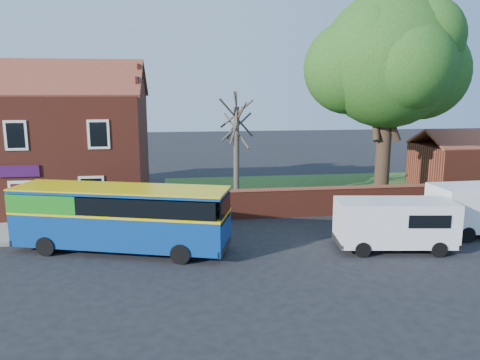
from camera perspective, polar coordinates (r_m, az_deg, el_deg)
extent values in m
plane|color=black|center=(18.46, -10.24, -11.01)|extent=(120.00, 120.00, 0.00)
cube|color=gray|center=(25.12, -25.98, -5.85)|extent=(18.00, 3.50, 0.12)
cube|color=#426B28|center=(33.17, 13.72, -1.21)|extent=(26.00, 12.00, 0.04)
cube|color=maroon|center=(29.89, -23.15, 3.19)|extent=(12.00, 8.00, 6.50)
cube|color=brown|center=(27.76, -24.91, 11.33)|extent=(12.30, 4.08, 2.16)
cube|color=brown|center=(31.61, -22.80, 11.33)|extent=(12.30, 4.08, 2.16)
cube|color=black|center=(25.91, -25.67, 4.92)|extent=(1.10, 0.06, 1.50)
cube|color=#4C0F19|center=(26.43, -25.05, -2.64)|extent=(0.95, 0.04, 2.10)
cube|color=silver|center=(26.44, -25.05, -2.52)|extent=(1.20, 0.06, 2.30)
cube|color=#380E3E|center=(26.10, -25.36, 0.99)|extent=(2.00, 0.06, 0.60)
cube|color=maroon|center=(27.67, 18.33, -2.32)|extent=(22.00, 0.30, 1.50)
cube|color=brown|center=(27.50, 18.43, -0.70)|extent=(22.00, 0.38, 0.10)
cube|color=maroon|center=(37.17, 26.85, 1.53)|extent=(8.00, 5.00, 3.00)
cube|color=brown|center=(37.95, 26.06, 4.90)|extent=(8.20, 2.56, 1.24)
cube|color=navy|center=(20.76, -14.23, -5.63)|extent=(9.38, 4.86, 1.45)
cube|color=yellow|center=(20.56, -14.32, -3.69)|extent=(9.40, 4.88, 0.10)
cube|color=black|center=(20.46, -14.38, -2.52)|extent=(9.03, 4.77, 0.72)
cube|color=#1D871D|center=(21.83, -21.64, -2.12)|extent=(3.64, 3.13, 0.77)
cube|color=navy|center=(20.36, -14.44, -1.20)|extent=(9.38, 4.86, 0.14)
cube|color=yellow|center=(20.34, -14.45, -0.98)|extent=(9.43, 4.91, 0.06)
cylinder|color=black|center=(21.38, -22.53, -7.44)|extent=(0.87, 0.51, 0.82)
cylinder|color=black|center=(23.11, -19.79, -5.88)|extent=(0.87, 0.51, 0.82)
cylinder|color=black|center=(19.04, -7.23, -8.90)|extent=(0.87, 0.51, 0.82)
cylinder|color=black|center=(20.97, -5.60, -6.98)|extent=(0.87, 0.51, 0.82)
cube|color=white|center=(21.30, 18.34, -4.88)|extent=(5.18, 2.62, 1.88)
cube|color=black|center=(22.03, 23.91, -3.95)|extent=(0.30, 1.68, 0.74)
cube|color=black|center=(22.42, 24.17, -6.76)|extent=(0.36, 1.98, 0.24)
cylinder|color=black|center=(20.26, 14.72, -8.19)|extent=(0.68, 0.30, 0.65)
cylinder|color=black|center=(21.97, 13.48, -6.61)|extent=(0.68, 0.30, 0.65)
cylinder|color=black|center=(21.29, 23.08, -7.79)|extent=(0.68, 0.30, 0.65)
cylinder|color=black|center=(22.93, 21.25, -6.33)|extent=(0.68, 0.30, 0.65)
cylinder|color=black|center=(23.79, 25.94, -6.00)|extent=(0.72, 0.23, 0.72)
cylinder|color=black|center=(25.43, 23.31, -4.73)|extent=(0.72, 0.23, 0.72)
cylinder|color=black|center=(31.11, 17.02, 2.73)|extent=(0.92, 0.92, 5.28)
sphere|color=#387524|center=(30.87, 17.66, 13.76)|extent=(8.27, 8.27, 8.27)
sphere|color=#387524|center=(32.34, 21.18, 12.17)|extent=(5.97, 5.97, 5.97)
sphere|color=#387524|center=(30.63, 13.26, 13.15)|extent=(5.74, 5.74, 5.74)
cylinder|color=#4C4238|center=(27.45, -0.44, 2.78)|extent=(0.34, 0.34, 5.87)
cylinder|color=#4C4238|center=(27.22, -0.45, 7.15)|extent=(0.34, 2.86, 2.30)
cylinder|color=#4C4238|center=(27.24, -0.45, 6.71)|extent=(1.49, 2.11, 2.11)
cylinder|color=#4C4238|center=(27.21, -0.45, 7.59)|extent=(2.40, 1.10, 2.34)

